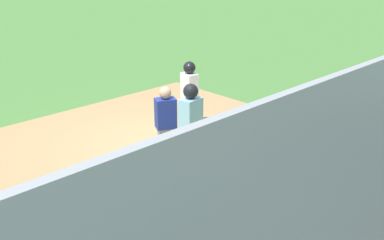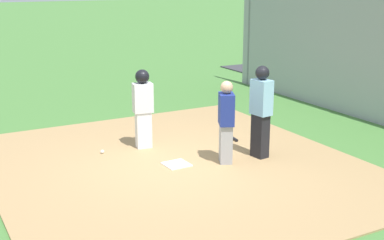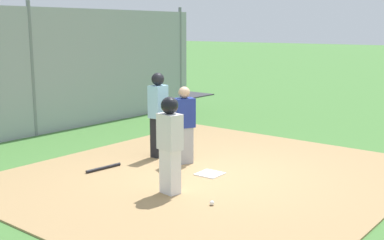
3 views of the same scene
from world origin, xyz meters
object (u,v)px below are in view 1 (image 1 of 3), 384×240
object	(u,v)px
baseball_bat	(246,155)
baseball	(167,116)
umpire	(191,129)
catcher	(166,124)
runner	(189,91)
home_plate	(152,143)

from	to	relation	value
baseball_bat	baseball	world-z (taller)	baseball
umpire	baseball_bat	distance (m)	1.65
catcher	runner	world-z (taller)	runner
umpire	baseball	world-z (taller)	umpire
runner	baseball_bat	distance (m)	2.10
runner	baseball	xyz separation A→B (m)	(0.03, 0.87, -0.86)
runner	home_plate	bearing A→B (deg)	14.80
baseball	home_plate	bearing A→B (deg)	-142.22
home_plate	baseball_bat	size ratio (longest dim) A/B	0.57
umpire	runner	bearing A→B (deg)	-49.90
umpire	runner	distance (m)	2.34
home_plate	baseball_bat	xyz separation A→B (m)	(1.01, -1.78, 0.02)
home_plate	runner	distance (m)	1.53
catcher	baseball	distance (m)	2.55
home_plate	baseball	bearing A→B (deg)	37.78
runner	baseball	size ratio (longest dim) A/B	21.55
catcher	umpire	world-z (taller)	umpire
umpire	baseball_bat	bearing A→B (deg)	-104.32
catcher	baseball	bearing A→B (deg)	-15.64
runner	baseball	world-z (taller)	runner
home_plate	umpire	world-z (taller)	umpire
umpire	runner	xyz separation A→B (m)	(1.59, 1.72, -0.03)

